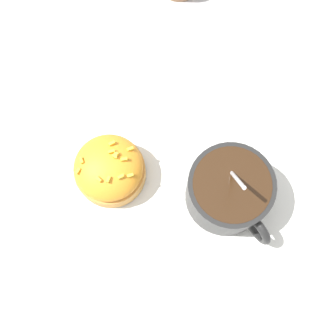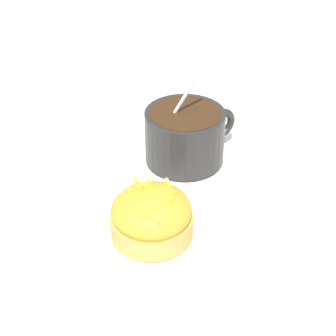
{
  "view_description": "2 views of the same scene",
  "coord_description": "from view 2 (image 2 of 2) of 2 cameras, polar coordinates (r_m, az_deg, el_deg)",
  "views": [
    {
      "loc": [
        -0.01,
        0.12,
        0.46
      ],
      "look_at": [
        0.0,
        -0.01,
        0.03
      ],
      "focal_mm": 42.0,
      "sensor_mm": 36.0,
      "label": 1
    },
    {
      "loc": [
        0.48,
        0.09,
        0.38
      ],
      "look_at": [
        -0.0,
        0.0,
        0.03
      ],
      "focal_mm": 60.0,
      "sensor_mm": 36.0,
      "label": 2
    }
  ],
  "objects": [
    {
      "name": "ground_plane",
      "position": [
        0.62,
        -0.37,
        -2.73
      ],
      "size": [
        3.0,
        3.0,
        0.0
      ],
      "primitive_type": "plane",
      "color": "#B2B2B7"
    },
    {
      "name": "paper_napkin",
      "position": [
        0.62,
        -0.37,
        -2.62
      ],
      "size": [
        0.34,
        0.35,
        0.0
      ],
      "color": "white",
      "rests_on": "ground_plane"
    },
    {
      "name": "coffee_cup",
      "position": [
        0.66,
        1.8,
        3.48
      ],
      "size": [
        0.1,
        0.1,
        0.12
      ],
      "color": "black",
      "rests_on": "paper_napkin"
    },
    {
      "name": "frosted_pastry",
      "position": [
        0.55,
        -1.71,
        -4.87
      ],
      "size": [
        0.08,
        0.08,
        0.05
      ],
      "color": "#D19347",
      "rests_on": "paper_napkin"
    }
  ]
}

